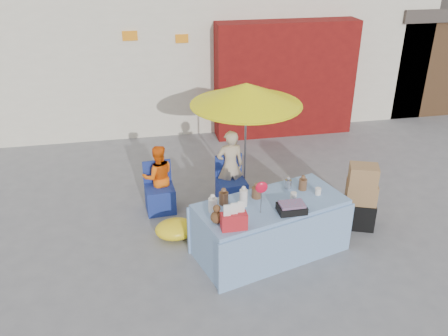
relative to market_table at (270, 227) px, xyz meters
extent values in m
plane|color=slate|center=(-0.58, 0.32, -0.44)|extent=(80.00, 80.00, 0.00)
cube|color=silver|center=(-0.58, 7.32, 1.81)|extent=(12.00, 5.00, 4.50)
cube|color=maroon|center=(1.62, 4.52, 0.86)|extent=(3.20, 0.60, 2.60)
cube|color=#4C331E|center=(5.92, 6.32, 0.76)|extent=(2.60, 3.00, 2.40)
cube|color=#3F3833|center=(5.92, 6.32, 2.11)|extent=(2.80, 3.20, 0.30)
cube|color=orange|center=(-1.78, 4.80, 1.91)|extent=(0.32, 0.04, 0.20)
cube|color=orange|center=(-0.68, 4.80, 1.81)|extent=(0.28, 0.04, 0.18)
cube|color=#8AAEDE|center=(0.01, 0.01, -0.01)|extent=(2.34, 1.53, 0.85)
cube|color=#8AAEDE|center=(0.15, -0.47, -0.04)|extent=(2.13, 0.65, 0.79)
cube|color=#8AAEDE|center=(-0.13, 0.48, -0.04)|extent=(2.13, 0.65, 0.79)
cylinder|color=white|center=(-0.86, -0.07, 0.52)|extent=(0.15, 0.15, 0.20)
cylinder|color=brown|center=(-0.67, 0.10, 0.50)|extent=(0.17, 0.17, 0.18)
cylinder|color=white|center=(-0.40, 0.00, 0.54)|extent=(0.14, 0.14, 0.25)
cylinder|color=brown|center=(-0.16, 0.19, 0.49)|extent=(0.18, 0.18, 0.16)
cylinder|color=#B2B2B7|center=(0.37, 0.37, 0.48)|extent=(0.13, 0.13, 0.14)
cylinder|color=brown|center=(0.57, 0.29, 0.50)|extent=(0.15, 0.15, 0.17)
cylinder|color=white|center=(0.35, 0.05, 0.46)|extent=(0.11, 0.11, 0.10)
cylinder|color=white|center=(0.75, 0.10, 0.46)|extent=(0.11, 0.11, 0.10)
sphere|color=brown|center=(-0.85, -0.36, 0.50)|extent=(0.17, 0.17, 0.17)
ellipsoid|color=red|center=(-0.22, -0.24, 0.82)|extent=(0.18, 0.10, 0.17)
cube|color=red|center=(-0.66, -0.54, 0.53)|extent=(0.37, 0.25, 0.23)
cube|color=black|center=(0.21, -0.29, 0.46)|extent=(0.45, 0.37, 0.10)
cube|color=navy|center=(-1.51, 1.50, -0.21)|extent=(0.51, 0.49, 0.45)
cube|color=navy|center=(-1.52, 1.72, 0.21)|extent=(0.48, 0.07, 0.40)
cube|color=navy|center=(-0.26, 1.50, -0.21)|extent=(0.51, 0.49, 0.45)
cube|color=navy|center=(-0.27, 1.72, 0.21)|extent=(0.48, 0.07, 0.40)
imported|color=#FF640D|center=(-1.51, 1.65, 0.14)|extent=(0.59, 0.47, 1.14)
imported|color=#C6AE8C|center=(-0.26, 1.65, 0.22)|extent=(0.50, 0.35, 1.32)
cylinder|color=gray|center=(0.04, 1.80, 0.56)|extent=(0.04, 0.04, 2.00)
cone|color=#F2EA0C|center=(0.04, 1.80, 1.46)|extent=(1.90, 1.90, 0.38)
cylinder|color=#F2EA0C|center=(0.04, 1.80, 1.28)|extent=(1.90, 1.90, 0.02)
cube|color=black|center=(1.62, 0.41, -0.21)|extent=(0.61, 0.55, 0.45)
cube|color=olive|center=(1.62, 0.41, 0.18)|extent=(0.56, 0.50, 0.34)
cube|color=olive|center=(1.60, 0.39, 0.51)|extent=(0.52, 0.45, 0.31)
ellipsoid|color=yellow|center=(-1.34, 0.65, -0.29)|extent=(0.69, 0.58, 0.29)
camera|label=1|loc=(-1.78, -5.60, 3.89)|focal=38.00mm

